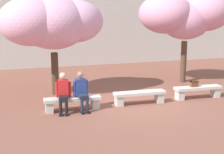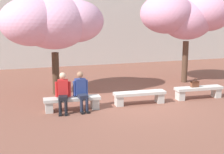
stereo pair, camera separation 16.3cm
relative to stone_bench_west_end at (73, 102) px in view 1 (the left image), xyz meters
The scene contains 9 objects.
ground_plane 2.42m from the stone_bench_west_end, ahead, with size 100.00×100.00×0.00m, color brown.
stone_bench_west_end is the anchor object (origin of this frame).
stone_bench_near_west 2.40m from the stone_bench_west_end, ahead, with size 1.88×0.51×0.45m.
stone_bench_center 4.80m from the stone_bench_west_end, ahead, with size 1.88×0.51×0.45m.
person_seated_left 0.50m from the stone_bench_west_end, behind, with size 0.50×0.73×1.29m.
person_seated_right 0.49m from the stone_bench_west_end, 10.25° to the right, with size 0.51×0.70×1.29m.
handbag 4.64m from the stone_bench_west_end, ahead, with size 0.30×0.15×0.34m.
cherry_tree_main 3.38m from the stone_bench_west_end, 96.83° to the left, with size 3.93×2.84×3.81m.
cherry_tree_secondary 6.96m from the stone_bench_west_end, 25.34° to the left, with size 4.19×2.74×4.12m.
Camera 1 is at (-4.35, -9.76, 3.16)m, focal length 50.00 mm.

